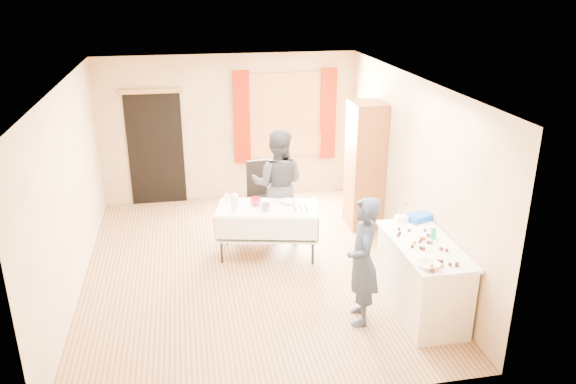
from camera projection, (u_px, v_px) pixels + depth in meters
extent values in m
cube|color=#9E7047|center=(251.00, 268.00, 7.89)|extent=(4.50, 5.50, 0.02)
cube|color=white|center=(245.00, 81.00, 6.95)|extent=(4.50, 5.50, 0.02)
cube|color=tan|center=(229.00, 128.00, 9.95)|extent=(4.50, 0.02, 2.60)
cube|color=tan|center=(286.00, 285.00, 4.89)|extent=(4.50, 0.02, 2.60)
cube|color=tan|center=(69.00, 191.00, 7.02)|extent=(0.02, 5.50, 2.60)
cube|color=tan|center=(409.00, 170.00, 7.81)|extent=(0.02, 5.50, 2.60)
cube|color=olive|center=(285.00, 115.00, 10.01)|extent=(1.32, 0.06, 1.52)
cube|color=white|center=(285.00, 116.00, 10.00)|extent=(1.20, 0.02, 1.40)
cube|color=#861300|center=(242.00, 118.00, 9.83)|extent=(0.28, 0.06, 1.65)
cube|color=#861300|center=(328.00, 114.00, 10.10)|extent=(0.28, 0.06, 1.65)
cube|color=black|center=(156.00, 149.00, 9.80)|extent=(0.95, 0.04, 2.00)
cube|color=olive|center=(151.00, 91.00, 9.41)|extent=(1.05, 0.06, 0.08)
cube|color=brown|center=(365.00, 166.00, 8.89)|extent=(0.50, 0.60, 2.03)
cube|color=beige|center=(422.00, 279.00, 6.71)|extent=(0.64, 1.41, 0.86)
cube|color=silver|center=(425.00, 245.00, 6.54)|extent=(0.70, 1.47, 0.04)
cube|color=silver|center=(268.00, 208.00, 7.99)|extent=(1.53, 0.99, 0.04)
cube|color=black|center=(264.00, 201.00, 8.90)|extent=(0.51, 0.51, 0.06)
cube|color=black|center=(261.00, 179.00, 8.98)|extent=(0.46, 0.10, 0.65)
imported|color=#1B263B|center=(363.00, 261.00, 6.40)|extent=(0.70, 0.58, 1.55)
imported|color=black|center=(278.00, 184.00, 8.55)|extent=(1.21, 1.14, 1.71)
cylinder|color=#0B9554|center=(433.00, 234.00, 6.64)|extent=(0.07, 0.07, 0.12)
imported|color=white|center=(428.00, 265.00, 5.98)|extent=(0.31, 0.31, 0.06)
cube|color=white|center=(401.00, 219.00, 7.10)|extent=(0.16, 0.11, 0.08)
cube|color=blue|center=(419.00, 217.00, 7.14)|extent=(0.35, 0.29, 0.08)
cylinder|color=silver|center=(235.00, 203.00, 7.84)|extent=(0.15, 0.15, 0.22)
imported|color=#B01E37|center=(255.00, 201.00, 8.02)|extent=(0.18, 0.18, 0.12)
imported|color=red|center=(265.00, 207.00, 7.82)|extent=(0.21, 0.21, 0.11)
imported|color=white|center=(288.00, 202.00, 8.08)|extent=(0.21, 0.21, 0.06)
cube|color=white|center=(301.00, 209.00, 7.88)|extent=(0.29, 0.22, 0.02)
imported|color=white|center=(227.00, 196.00, 8.15)|extent=(0.09, 0.09, 0.15)
sphere|color=#3F2314|center=(430.00, 267.00, 5.95)|extent=(0.04, 0.04, 0.04)
sphere|color=black|center=(400.00, 233.00, 6.75)|extent=(0.04, 0.04, 0.04)
sphere|color=black|center=(428.00, 242.00, 6.51)|extent=(0.04, 0.04, 0.04)
sphere|color=black|center=(441.00, 249.00, 6.36)|extent=(0.04, 0.04, 0.04)
sphere|color=black|center=(433.00, 271.00, 5.88)|extent=(0.04, 0.04, 0.04)
sphere|color=black|center=(450.00, 264.00, 6.01)|extent=(0.04, 0.04, 0.04)
sphere|color=#3F2314|center=(431.00, 242.00, 6.53)|extent=(0.04, 0.04, 0.04)
sphere|color=black|center=(441.00, 248.00, 6.37)|extent=(0.04, 0.04, 0.04)
sphere|color=black|center=(432.00, 266.00, 5.97)|extent=(0.04, 0.04, 0.04)
sphere|color=black|center=(457.00, 265.00, 5.99)|extent=(0.04, 0.04, 0.04)
sphere|color=black|center=(421.00, 248.00, 6.38)|extent=(0.04, 0.04, 0.04)
sphere|color=black|center=(457.00, 263.00, 6.03)|extent=(0.04, 0.04, 0.04)
sphere|color=#3F2314|center=(415.00, 242.00, 6.51)|extent=(0.04, 0.04, 0.04)
sphere|color=black|center=(398.00, 235.00, 6.69)|extent=(0.04, 0.04, 0.04)
sphere|color=black|center=(409.00, 230.00, 6.82)|extent=(0.04, 0.04, 0.04)
sphere|color=black|center=(399.00, 229.00, 6.86)|extent=(0.04, 0.04, 0.04)
sphere|color=black|center=(447.00, 250.00, 6.32)|extent=(0.04, 0.04, 0.04)
sphere|color=black|center=(438.00, 261.00, 6.08)|extent=(0.04, 0.04, 0.04)
sphere|color=#3F2314|center=(442.00, 265.00, 6.00)|extent=(0.04, 0.04, 0.04)
sphere|color=black|center=(424.00, 248.00, 6.36)|extent=(0.04, 0.04, 0.04)
sphere|color=black|center=(425.00, 230.00, 6.82)|extent=(0.04, 0.04, 0.04)
sphere|color=black|center=(428.00, 235.00, 6.69)|extent=(0.04, 0.04, 0.04)
sphere|color=black|center=(422.00, 239.00, 6.60)|extent=(0.04, 0.04, 0.04)
sphere|color=black|center=(420.00, 241.00, 6.53)|extent=(0.04, 0.04, 0.04)
sphere|color=#3F2314|center=(425.00, 238.00, 6.62)|extent=(0.04, 0.04, 0.04)
sphere|color=black|center=(442.00, 261.00, 6.08)|extent=(0.04, 0.04, 0.04)
sphere|color=black|center=(412.00, 246.00, 6.42)|extent=(0.04, 0.04, 0.04)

